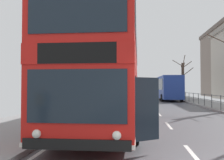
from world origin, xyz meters
The scene contains 4 objects.
double_decker_bus_main centered at (-2.73, 7.12, 2.37)m, with size 3.29×11.57×4.52m.
background_bus_far_lane centered at (2.69, 30.63, 1.74)m, with size 2.84×11.01×3.19m.
pedestrian_railing_far_kerb centered at (4.45, 15.25, 0.84)m, with size 0.05×32.09×1.04m.
bare_tree_far_01 centered at (5.81, 36.08, 3.15)m, with size 2.97×3.09×6.86m.
Camera 1 is at (-1.41, -3.97, 1.70)m, focal length 39.76 mm.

